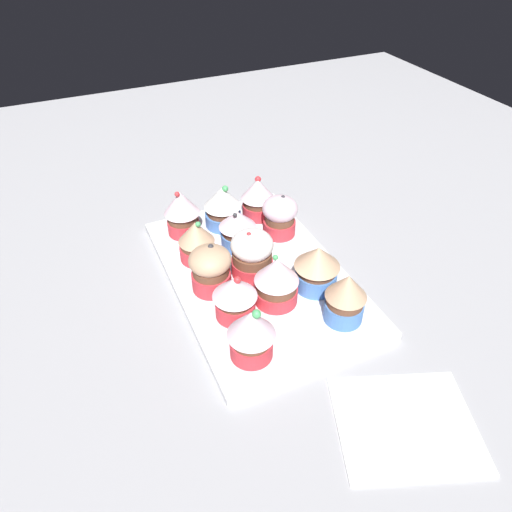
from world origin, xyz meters
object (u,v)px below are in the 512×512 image
Objects in this scene: cupcake_2 at (211,268)px; cupcake_3 at (235,296)px; cupcake_8 at (275,281)px; cupcake_9 at (258,197)px; cupcake_5 at (223,206)px; cupcake_4 at (251,333)px; baking_tray at (256,274)px; napkin at (406,423)px; cupcake_12 at (346,297)px; cupcake_7 at (253,255)px; cupcake_6 at (237,228)px; cupcake_10 at (280,216)px; cupcake_1 at (197,241)px; cupcake_11 at (317,267)px; cupcake_0 at (182,212)px.

cupcake_2 is 1.06× the size of cupcake_3.
cupcake_8 reaches higher than cupcake_9.
cupcake_4 is at bearing -14.27° from cupcake_5.
baking_tray reaches higher than napkin.
napkin is at bearing 26.69° from cupcake_3.
cupcake_4 reaches higher than cupcake_12.
cupcake_7 is (-0.33, 6.67, 0.07)cm from cupcake_2.
cupcake_5 is at bearing 165.73° from cupcake_4.
cupcake_6 is (-21.25, 6.98, -0.49)cm from cupcake_4.
cupcake_5 is at bearing 163.06° from cupcake_3.
cupcake_7 is 0.50× the size of napkin.
baking_tray is 5.04× the size of cupcake_7.
cupcake_7 is at bearing -27.03° from cupcake_9.
cupcake_9 reaches higher than cupcake_10.
cupcake_3 is (13.72, 0.68, 0.06)cm from cupcake_1.
cupcake_11 is 0.46× the size of napkin.
cupcake_8 is 1.02× the size of cupcake_9.
cupcake_1 is at bearing -177.15° from cupcake_3.
cupcake_5 is (-27.75, 7.06, -0.26)cm from cupcake_4.
cupcake_9 is (-13.93, 7.11, 0.06)cm from cupcake_7.
cupcake_7 is 30.11cm from napkin.
cupcake_0 is at bearing 178.25° from cupcake_2.
cupcake_9 is 6.41cm from cupcake_10.
cupcake_0 is at bearing -153.97° from cupcake_12.
cupcake_3 is (21.23, 0.60, -0.68)cm from cupcake_0.
cupcake_7 is (-13.88, 6.39, -0.24)cm from cupcake_4.
cupcake_3 is 7.16cm from cupcake_4.
cupcake_9 is (-6.99, 13.42, 0.35)cm from cupcake_1.
cupcake_7 is 9.47cm from cupcake_11.
cupcake_7 is 11.19cm from cupcake_10.
cupcake_6 is at bearing 136.71° from cupcake_2.
cupcake_1 is at bearing -133.76° from baking_tray.
cupcake_2 is 19.84cm from cupcake_9.
cupcake_2 is 15.99cm from cupcake_5.
cupcake_4 is 1.03× the size of cupcake_9.
cupcake_7 is (13.87, -0.66, 0.02)cm from cupcake_5.
cupcake_10 is 0.46× the size of napkin.
cupcake_6 is at bearing -172.11° from napkin.
cupcake_1 is at bearing -86.47° from cupcake_6.
cupcake_6 is 0.90× the size of cupcake_12.
cupcake_8 reaches higher than baking_tray.
cupcake_10 reaches higher than baking_tray.
cupcake_3 is at bearing 1.61° from cupcake_0.
cupcake_8 is at bearing 137.32° from cupcake_4.
cupcake_5 is 1.01× the size of cupcake_12.
cupcake_8 is 6.71cm from cupcake_11.
cupcake_5 is at bearing 179.27° from cupcake_8.
cupcake_12 is 16.70cm from napkin.
cupcake_10 and cupcake_11 have the same top height.
cupcake_9 is (-14.26, 13.78, 0.12)cm from cupcake_2.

